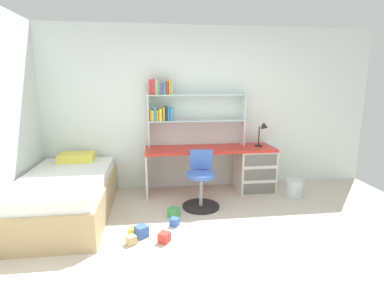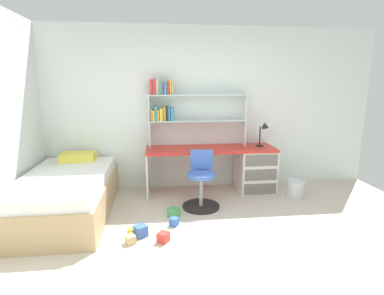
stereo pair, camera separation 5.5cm
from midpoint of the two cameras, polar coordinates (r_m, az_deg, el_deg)
name	(u,v)px [view 2 (the right image)]	position (r m, az deg, el deg)	size (l,w,h in m)	color
ground_plane	(230,266)	(3.14, 7.74, -21.39)	(5.86, 5.62, 0.02)	beige
room_shell	(112,118)	(3.78, -14.46, 5.38)	(5.86, 5.62, 2.59)	silver
desk	(244,166)	(4.90, 10.07, -3.55)	(2.02, 0.59, 0.72)	red
bookshelf_hutch	(180,107)	(4.72, -1.87, 7.71)	(1.54, 0.22, 1.05)	silver
desk_lamp	(265,131)	(4.88, 13.94, 3.09)	(0.20, 0.17, 0.38)	black
swivel_chair	(201,185)	(4.23, 2.12, -7.20)	(0.52, 0.52, 0.79)	black
bed_platform	(66,195)	(4.29, -22.37, -8.30)	(1.08, 1.91, 0.68)	tan
waste_bin	(295,189)	(4.89, 19.29, -7.43)	(0.26, 0.26, 0.27)	silver
toy_block_yellow_0	(132,231)	(3.66, -10.87, -15.38)	(0.08, 0.08, 0.08)	gold
toy_block_green_1	(174,212)	(4.01, -3.10, -12.19)	(0.13, 0.13, 0.13)	#479E51
toy_block_red_2	(163,237)	(3.46, -5.00, -16.60)	(0.11, 0.11, 0.11)	red
toy_block_blue_3	(141,231)	(3.60, -9.24, -15.36)	(0.13, 0.13, 0.13)	#3860B7
toy_block_natural_4	(130,239)	(3.48, -11.15, -16.75)	(0.09, 0.09, 0.09)	tan
toy_block_blue_5	(174,222)	(3.80, -2.98, -13.88)	(0.10, 0.10, 0.10)	#3860B7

